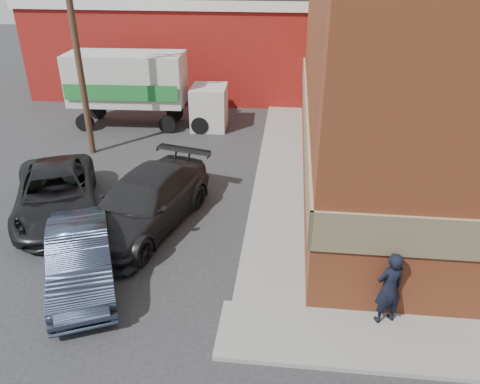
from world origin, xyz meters
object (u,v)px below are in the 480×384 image
(suv_a, at_px, (56,194))
(suv_b, at_px, (144,202))
(box_truck, at_px, (142,85))
(warehouse, at_px, (180,41))
(sedan, at_px, (81,258))
(man, at_px, (389,288))
(utility_pole, at_px, (75,38))

(suv_a, height_order, suv_b, suv_b)
(suv_a, xyz_separation_m, box_truck, (0.30, 8.79, 1.27))
(suv_b, bearing_deg, warehouse, 113.65)
(sedan, relative_size, suv_b, 0.76)
(man, height_order, box_truck, box_truck)
(sedan, xyz_separation_m, box_truck, (-1.94, 12.09, 1.30))
(utility_pole, relative_size, suv_a, 1.66)
(man, distance_m, suv_a, 10.63)
(utility_pole, height_order, suv_a, utility_pole)
(sedan, bearing_deg, suv_b, 50.08)
(suv_b, bearing_deg, sedan, -91.08)
(utility_pole, xyz_separation_m, man, (10.79, -9.25, -3.70))
(suv_a, xyz_separation_m, suv_b, (3.07, -0.40, 0.09))
(sedan, distance_m, box_truck, 12.32)
(warehouse, relative_size, utility_pole, 1.81)
(utility_pole, xyz_separation_m, box_truck, (1.27, 3.59, -2.72))
(utility_pole, bearing_deg, suv_a, -79.44)
(man, bearing_deg, warehouse, -87.65)
(utility_pole, bearing_deg, man, -40.60)
(utility_pole, height_order, suv_b, utility_pole)
(warehouse, distance_m, utility_pole, 11.27)
(man, relative_size, sedan, 0.42)
(suv_a, bearing_deg, box_truck, 63.89)
(warehouse, xyz_separation_m, sedan, (1.71, -19.50, -2.09))
(man, xyz_separation_m, suv_b, (-6.75, 3.65, -0.21))
(utility_pole, bearing_deg, warehouse, 82.23)
(warehouse, height_order, man, warehouse)
(sedan, relative_size, box_truck, 0.61)
(man, distance_m, suv_b, 7.68)
(warehouse, distance_m, sedan, 19.69)
(utility_pole, height_order, sedan, utility_pole)
(suv_a, distance_m, suv_b, 3.10)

